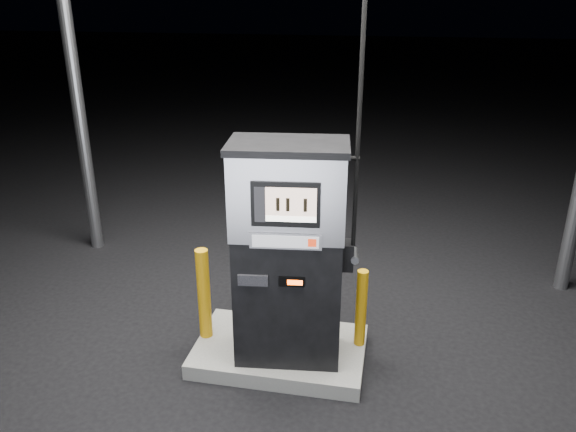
# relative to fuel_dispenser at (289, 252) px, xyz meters

# --- Properties ---
(ground) EXTENTS (80.00, 80.00, 0.00)m
(ground) POSITION_rel_fuel_dispenser_xyz_m (-0.11, 0.10, -1.18)
(ground) COLOR black
(ground) RESTS_ON ground
(pump_island) EXTENTS (1.60, 1.00, 0.15)m
(pump_island) POSITION_rel_fuel_dispenser_xyz_m (-0.11, 0.10, -1.11)
(pump_island) COLOR slate
(pump_island) RESTS_ON ground
(fuel_dispenser) EXTENTS (1.14, 0.70, 4.17)m
(fuel_dispenser) POSITION_rel_fuel_dispenser_xyz_m (0.00, 0.00, 0.00)
(fuel_dispenser) COLOR black
(fuel_dispenser) RESTS_ON pump_island
(bollard_left) EXTENTS (0.15, 0.15, 0.92)m
(bollard_left) POSITION_rel_fuel_dispenser_xyz_m (-0.85, 0.12, -0.57)
(bollard_left) COLOR #CF8F0B
(bollard_left) RESTS_ON pump_island
(bollard_right) EXTENTS (0.13, 0.13, 0.78)m
(bollard_right) POSITION_rel_fuel_dispenser_xyz_m (0.63, 0.27, -0.64)
(bollard_right) COLOR #CF8F0B
(bollard_right) RESTS_ON pump_island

